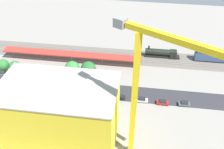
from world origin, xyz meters
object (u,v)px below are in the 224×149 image
(parked_car_1, at_px, (163,102))
(tower_crane, at_px, (143,95))
(passenger_coach, at_px, (213,55))
(box_truck_1, at_px, (88,103))
(parked_car_0, at_px, (184,104))
(parked_car_3, at_px, (119,97))
(locomotive, at_px, (162,53))
(street_tree_2, at_px, (3,65))
(traffic_light, at_px, (44,70))
(platform_canopy_near, at_px, (71,54))
(street_tree_0, at_px, (72,69))
(street_tree_1, at_px, (15,67))
(construction_building, at_px, (61,114))
(parked_car_2, at_px, (142,100))
(street_tree_3, at_px, (88,69))
(box_truck_2, at_px, (105,105))
(box_truck_0, at_px, (102,101))

(parked_car_1, relative_size, tower_crane, 0.11)
(passenger_coach, bearing_deg, box_truck_1, 37.60)
(parked_car_0, distance_m, parked_car_3, 23.42)
(passenger_coach, height_order, parked_car_3, passenger_coach)
(locomotive, xyz_separation_m, passenger_coach, (-22.45, -0.00, 1.28))
(parked_car_0, xyz_separation_m, street_tree_2, (72.64, -7.66, 3.95))
(tower_crane, bearing_deg, passenger_coach, -118.08)
(passenger_coach, xyz_separation_m, traffic_light, (70.00, 23.93, 0.84))
(platform_canopy_near, xyz_separation_m, street_tree_0, (-4.49, 12.80, 1.48))
(parked_car_0, bearing_deg, passenger_coach, -115.11)
(street_tree_1, relative_size, traffic_light, 1.14)
(locomotive, xyz_separation_m, parked_car_1, (0.01, 32.07, -1.19))
(parked_car_3, bearing_deg, street_tree_0, -22.01)
(parked_car_0, height_order, box_truck_1, box_truck_1)
(parked_car_0, bearing_deg, box_truck_1, 9.79)
(construction_building, bearing_deg, street_tree_0, -80.03)
(parked_car_1, xyz_separation_m, parked_car_2, (7.49, -0.17, 0.02))
(parked_car_1, height_order, street_tree_3, street_tree_3)
(parked_car_3, distance_m, street_tree_1, 44.76)
(box_truck_2, xyz_separation_m, street_tree_0, (15.69, -14.24, 4.03))
(parked_car_0, height_order, tower_crane, tower_crane)
(tower_crane, xyz_separation_m, box_truck_2, (12.48, -18.41, -22.64))
(box_truck_1, relative_size, street_tree_2, 1.43)
(box_truck_1, bearing_deg, construction_building, 73.49)
(parked_car_1, xyz_separation_m, street_tree_2, (65.00, -8.12, 3.97))
(parked_car_2, xyz_separation_m, traffic_light, (40.06, -7.97, 3.29))
(locomotive, distance_m, traffic_light, 53.28)
(parked_car_1, relative_size, street_tree_1, 0.63)
(construction_building, distance_m, street_tree_0, 28.66)
(parked_car_0, xyz_separation_m, construction_building, (37.95, 19.78, 8.97))
(street_tree_1, bearing_deg, parked_car_0, 173.68)
(passenger_coach, relative_size, parked_car_1, 3.73)
(traffic_light, bearing_deg, passenger_coach, -161.13)
(street_tree_1, bearing_deg, box_truck_0, 163.21)
(passenger_coach, bearing_deg, parked_car_2, 46.82)
(parked_car_3, relative_size, street_tree_1, 0.64)
(parked_car_3, relative_size, construction_building, 0.14)
(parked_car_1, distance_m, box_truck_0, 21.76)
(locomotive, bearing_deg, parked_car_1, 89.98)
(locomotive, xyz_separation_m, street_tree_0, (35.71, 23.54, 3.78))
(parked_car_0, relative_size, street_tree_1, 0.62)
(tower_crane, bearing_deg, street_tree_0, -49.20)
(street_tree_1, relative_size, street_tree_3, 0.78)
(platform_canopy_near, bearing_deg, locomotive, -165.04)
(parked_car_3, relative_size, box_truck_0, 0.48)
(construction_building, relative_size, tower_crane, 0.78)
(parked_car_1, bearing_deg, street_tree_1, -7.56)
(tower_crane, bearing_deg, parked_car_0, -121.68)
(locomotive, height_order, traffic_light, traffic_light)
(construction_building, relative_size, box_truck_0, 3.51)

